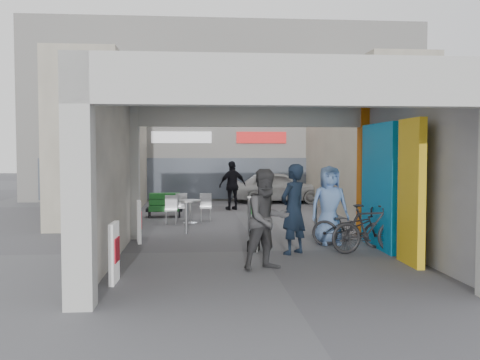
{
  "coord_description": "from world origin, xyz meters",
  "views": [
    {
      "loc": [
        -1.41,
        -11.45,
        2.16
      ],
      "look_at": [
        -0.36,
        1.0,
        1.51
      ],
      "focal_mm": 40.0,
      "sensor_mm": 36.0,
      "label": 1
    }
  ],
  "objects": [
    {
      "name": "man_crates",
      "position": [
        -0.02,
        8.4,
        0.91
      ],
      "size": [
        1.16,
        0.8,
        1.83
      ],
      "primitive_type": "imported",
      "rotation": [
        0.0,
        0.0,
        3.51
      ],
      "color": "black",
      "rests_on": "ground"
    },
    {
      "name": "man_with_dog",
      "position": [
        0.65,
        -0.35,
        0.96
      ],
      "size": [
        0.83,
        0.8,
        1.91
      ],
      "primitive_type": "imported",
      "rotation": [
        0.0,
        0.0,
        3.85
      ],
      "color": "black",
      "rests_on": "ground"
    },
    {
      "name": "bicycle_front",
      "position": [
        2.1,
        0.36,
        0.46
      ],
      "size": [
        1.84,
        1.21,
        0.92
      ],
      "primitive_type": "imported",
      "rotation": [
        0.0,
        0.0,
        1.19
      ],
      "color": "black",
      "rests_on": "ground"
    },
    {
      "name": "bollard_right",
      "position": [
        1.72,
        2.21,
        0.48
      ],
      "size": [
        0.09,
        0.09,
        0.96
      ],
      "primitive_type": "cylinder",
      "color": "gray",
      "rests_on": "ground"
    },
    {
      "name": "crate_stack",
      "position": [
        0.69,
        7.12,
        0.28
      ],
      "size": [
        0.53,
        0.46,
        0.56
      ],
      "rotation": [
        0.0,
        0.0,
        0.26
      ],
      "color": "#1B601D",
      "rests_on": "ground"
    },
    {
      "name": "ground",
      "position": [
        0.0,
        0.0,
        0.0
      ],
      "size": [
        90.0,
        90.0,
        0.0
      ],
      "primitive_type": "plane",
      "color": "#525257",
      "rests_on": "ground"
    },
    {
      "name": "far_building",
      "position": [
        -0.0,
        13.99,
        3.99
      ],
      "size": [
        18.0,
        4.08,
        8.0
      ],
      "color": "silver",
      "rests_on": "ground"
    },
    {
      "name": "man_elderly",
      "position": [
        1.71,
        0.76,
        0.92
      ],
      "size": [
        0.95,
        0.66,
        1.84
      ],
      "primitive_type": "imported",
      "rotation": [
        0.0,
        0.0,
        0.09
      ],
      "color": "#5E80B8",
      "rests_on": "ground"
    },
    {
      "name": "bollard_center",
      "position": [
        -0.01,
        2.31,
        0.49
      ],
      "size": [
        0.09,
        0.09,
        0.99
      ],
      "primitive_type": "cylinder",
      "color": "gray",
      "rests_on": "ground"
    },
    {
      "name": "advert_board_far",
      "position": [
        -2.75,
        1.36,
        0.51
      ],
      "size": [
        0.17,
        0.56,
        1.0
      ],
      "rotation": [
        0.0,
        0.0,
        0.14
      ],
      "color": "silver",
      "rests_on": "ground"
    },
    {
      "name": "man_back_turned",
      "position": [
        -0.1,
        -1.79,
        0.93
      ],
      "size": [
        1.1,
        1.0,
        1.85
      ],
      "primitive_type": "imported",
      "rotation": [
        0.0,
        0.0,
        0.4
      ],
      "color": "#3C3C3E",
      "rests_on": "ground"
    },
    {
      "name": "bicycle_rear",
      "position": [
        2.3,
        -0.38,
        0.53
      ],
      "size": [
        1.81,
        0.8,
        1.05
      ],
      "primitive_type": "imported",
      "rotation": [
        0.0,
        0.0,
        1.75
      ],
      "color": "black",
      "rests_on": "ground"
    },
    {
      "name": "produce_stand",
      "position": [
        -2.44,
        6.4,
        0.31
      ],
      "size": [
        1.19,
        0.65,
        0.78
      ],
      "rotation": [
        0.0,
        0.0,
        -0.07
      ],
      "color": "black",
      "rests_on": "ground"
    },
    {
      "name": "arcade_canopy",
      "position": [
        0.54,
        -0.82,
        2.3
      ],
      "size": [
        6.4,
        6.45,
        6.4
      ],
      "color": "#BBBBB6",
      "rests_on": "ground"
    },
    {
      "name": "plaza_bldg_left",
      "position": [
        -4.5,
        7.5,
        2.5
      ],
      "size": [
        2.0,
        9.0,
        5.0
      ],
      "primitive_type": "cube",
      "color": "#BEB59D",
      "rests_on": "ground"
    },
    {
      "name": "cafe_set",
      "position": [
        -1.68,
        5.01,
        0.3
      ],
      "size": [
        1.41,
        1.14,
        0.86
      ],
      "rotation": [
        0.0,
        0.0,
        -0.03
      ],
      "color": "#A5A6AA",
      "rests_on": "ground"
    },
    {
      "name": "plaza_bldg_right",
      "position": [
        4.5,
        7.5,
        2.5
      ],
      "size": [
        2.0,
        9.0,
        5.0
      ],
      "primitive_type": "cube",
      "color": "#BEB59D",
      "rests_on": "ground"
    },
    {
      "name": "border_collie",
      "position": [
        -0.14,
        -0.02,
        0.25
      ],
      "size": [
        0.23,
        0.45,
        0.63
      ],
      "rotation": [
        0.0,
        0.0,
        -0.29
      ],
      "color": "black",
      "rests_on": "ground"
    },
    {
      "name": "bollard_left",
      "position": [
        -1.65,
        2.6,
        0.42
      ],
      "size": [
        0.09,
        0.09,
        0.85
      ],
      "primitive_type": "cylinder",
      "color": "gray",
      "rests_on": "ground"
    },
    {
      "name": "advert_board_near",
      "position": [
        -2.75,
        -2.59,
        0.51
      ],
      "size": [
        0.12,
        0.55,
        1.0
      ],
      "rotation": [
        0.0,
        0.0,
        -0.04
      ],
      "color": "silver",
      "rests_on": "ground"
    },
    {
      "name": "white_van",
      "position": [
        2.14,
        11.1,
        0.67
      ],
      "size": [
        4.04,
        1.85,
        1.34
      ],
      "primitive_type": "imported",
      "rotation": [
        0.0,
        0.0,
        1.5
      ],
      "color": "silver",
      "rests_on": "ground"
    }
  ]
}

